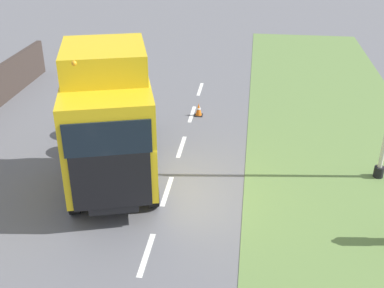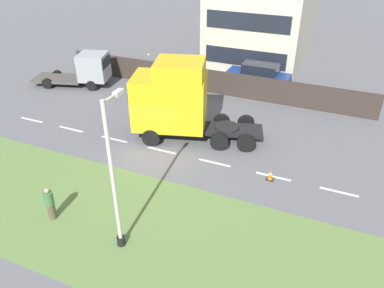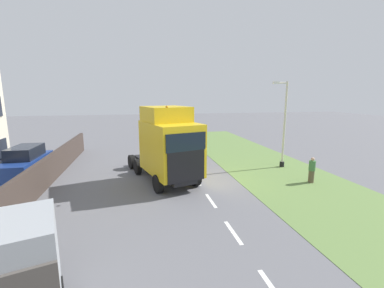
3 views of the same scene
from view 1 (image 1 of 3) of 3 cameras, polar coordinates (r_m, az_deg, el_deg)
The scene contains 5 objects.
ground_plane at distance 15.32m, azimuth -3.43°, elevation -6.98°, with size 120.00×120.00×0.00m, color slate.
grass_verge at distance 15.50m, azimuth 19.18°, elevation -8.18°, with size 7.00×44.00×0.01m.
lane_markings at distance 15.89m, azimuth -2.97°, elevation -5.58°, with size 0.16×21.00×0.00m.
lorry_cab at distance 15.18m, azimuth -9.83°, elevation 2.57°, with size 4.54×7.78×4.85m.
traffic_cone_lead at distance 21.26m, azimuth 0.79°, elevation 4.10°, with size 0.36×0.36×0.58m.
Camera 1 is at (-2.53, 12.46, 8.55)m, focal length 45.00 mm.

